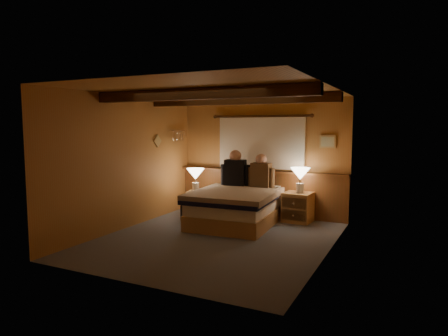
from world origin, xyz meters
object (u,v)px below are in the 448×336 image
Objects in this scene: nightstand_left at (198,203)px; duffel_bag at (195,212)px; lamp_left at (196,175)px; person_right at (261,173)px; nightstand_right at (298,207)px; person_left at (235,171)px; lamp_right at (300,175)px; bed at (236,207)px.

duffel_bag is (0.16, -0.44, -0.09)m from nightstand_left.
lamp_left is 0.70× the size of person_right.
person_left is at bearing -172.32° from nightstand_right.
lamp_right is at bearing -33.48° from nightstand_right.
person_left reaches higher than lamp_left.
lamp_right is 0.65× the size of person_left.
nightstand_right is 0.77× the size of person_left.
lamp_left is 1.37m from person_right.
nightstand_left is 2.20m from lamp_right.
lamp_right is at bearing 3.29° from person_right.
nightstand_left is (-1.04, 0.40, -0.09)m from bed.
person_left is at bearing 3.47° from nightstand_left.
nightstand_left is 0.77× the size of person_right.
nightstand_left is at bearing -167.96° from nightstand_right.
bed is at bearing -33.12° from nightstand_left.
nightstand_left is 1.48m from person_right.
person_left is 0.55m from person_right.
person_left is 1.09× the size of person_right.
person_left is 1.18m from duffel_bag.
nightstand_left is at bearing 35.61° from lamp_left.
lamp_left is 0.84m from person_left.
lamp_right is 2.18m from duffel_bag.
bed is at bearing -72.83° from person_left.
nightstand_right is at bearing 142.70° from lamp_right.
lamp_left is 0.64× the size of person_left.
nightstand_left is at bearing 155.56° from bed.
nightstand_left is at bearing 105.11° from duffel_bag.
lamp_right is 0.71× the size of person_right.
person_left reaches higher than lamp_right.
person_right is at bearing -1.81° from nightstand_left.
lamp_right is (2.13, 0.29, 0.08)m from lamp_left.
duffel_bag is at bearing -148.31° from person_right.
nightstand_right is 1.45m from person_left.
nightstand_right is 1.19× the size of lamp_left.
lamp_left is at bearing -167.58° from person_right.
nightstand_left is 1.09× the size of lamp_left.
bed is 1.12m from nightstand_left.
bed is 0.90m from duffel_bag.
lamp_right is 0.95× the size of duffel_bag.
lamp_right is at bearing 14.64° from duffel_bag.
duffel_bag is at bearing 178.73° from bed.
duffel_bag is (-1.14, -0.67, -0.76)m from person_right.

